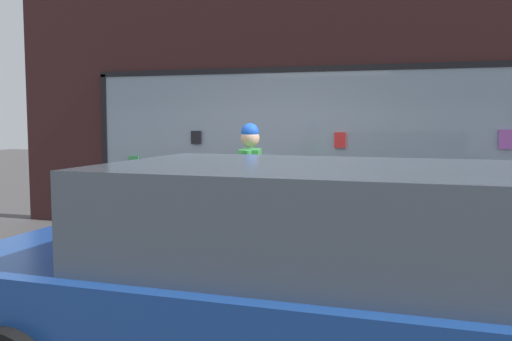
{
  "coord_description": "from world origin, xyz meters",
  "views": [
    {
      "loc": [
        2.08,
        -5.5,
        1.68
      ],
      "look_at": [
        0.03,
        0.95,
        1.06
      ],
      "focal_mm": 40.0,
      "sensor_mm": 36.0,
      "label": 1
    }
  ],
  "objects_px": {
    "person_browsing": "(250,184)",
    "parked_car": "(315,279)",
    "display_table_main": "(259,194)",
    "small_dog": "(213,243)",
    "sandwich_board_sign": "(442,226)"
  },
  "relations": [
    {
      "from": "person_browsing",
      "to": "small_dog",
      "type": "xyz_separation_m",
      "value": [
        -0.37,
        -0.21,
        -0.66
      ]
    },
    {
      "from": "parked_car",
      "to": "person_browsing",
      "type": "bearing_deg",
      "value": 116.02
    },
    {
      "from": "display_table_main",
      "to": "sandwich_board_sign",
      "type": "bearing_deg",
      "value": 1.51
    },
    {
      "from": "person_browsing",
      "to": "display_table_main",
      "type": "bearing_deg",
      "value": -3.76
    },
    {
      "from": "person_browsing",
      "to": "parked_car",
      "type": "distance_m",
      "value": 3.13
    },
    {
      "from": "display_table_main",
      "to": "sandwich_board_sign",
      "type": "distance_m",
      "value": 2.18
    },
    {
      "from": "display_table_main",
      "to": "small_dog",
      "type": "height_order",
      "value": "display_table_main"
    },
    {
      "from": "display_table_main",
      "to": "sandwich_board_sign",
      "type": "height_order",
      "value": "display_table_main"
    },
    {
      "from": "small_dog",
      "to": "sandwich_board_sign",
      "type": "relative_size",
      "value": 0.48
    },
    {
      "from": "small_dog",
      "to": "display_table_main",
      "type": "bearing_deg",
      "value": -60.53
    },
    {
      "from": "sandwich_board_sign",
      "to": "display_table_main",
      "type": "bearing_deg",
      "value": -175.29
    },
    {
      "from": "display_table_main",
      "to": "small_dog",
      "type": "relative_size",
      "value": 5.38
    },
    {
      "from": "person_browsing",
      "to": "small_dog",
      "type": "bearing_deg",
      "value": 106.84
    },
    {
      "from": "display_table_main",
      "to": "parked_car",
      "type": "bearing_deg",
      "value": -67.54
    },
    {
      "from": "display_table_main",
      "to": "sandwich_board_sign",
      "type": "xyz_separation_m",
      "value": [
        2.16,
        0.06,
        -0.29
      ]
    }
  ]
}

